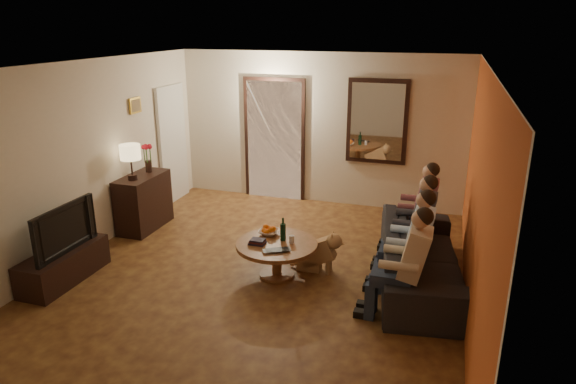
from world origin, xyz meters
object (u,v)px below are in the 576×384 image
(tv_stand, at_px, (64,265))
(dog, at_px, (317,251))
(tv, at_px, (58,228))
(laptop, at_px, (277,252))
(table_lamp, at_px, (131,162))
(sofa, at_px, (421,257))
(dresser, at_px, (144,202))
(coffee_table, at_px, (277,259))
(person_a, at_px, (408,270))
(person_b, at_px, (412,247))
(person_d, at_px, (420,212))
(person_c, at_px, (416,228))
(wine_bottle, at_px, (283,229))
(bowl, at_px, (269,232))

(tv_stand, relative_size, dog, 2.15)
(tv, distance_m, laptop, 2.66)
(table_lamp, xyz_separation_m, sofa, (4.21, -0.33, -0.77))
(dresser, height_order, coffee_table, dresser)
(person_a, bearing_deg, person_b, 90.00)
(sofa, xyz_separation_m, laptop, (-1.64, -0.63, 0.12))
(coffee_table, bearing_deg, sofa, 11.44)
(person_a, xyz_separation_m, dog, (-1.19, 0.84, -0.32))
(person_d, bearing_deg, table_lamp, -172.10)
(person_b, bearing_deg, dresser, 168.34)
(coffee_table, bearing_deg, tv, -159.85)
(tv_stand, bearing_deg, person_c, 20.77)
(tv, distance_m, wine_bottle, 2.72)
(dresser, xyz_separation_m, table_lamp, (0.00, -0.22, 0.69))
(tv_stand, relative_size, person_a, 1.01)
(laptop, bearing_deg, sofa, -6.85)
(person_d, relative_size, dog, 2.14)
(coffee_table, bearing_deg, laptop, -70.35)
(tv, height_order, laptop, tv)
(person_a, relative_size, coffee_table, 1.18)
(sofa, bearing_deg, person_d, -1.73)
(person_d, height_order, laptop, person_d)
(tv_stand, xyz_separation_m, person_c, (4.11, 1.56, 0.40))
(person_b, xyz_separation_m, coffee_table, (-1.64, -0.05, -0.38))
(dresser, bearing_deg, person_c, -3.47)
(tv_stand, height_order, dog, dog)
(tv_stand, distance_m, laptop, 2.67)
(person_c, distance_m, coffee_table, 1.80)
(dresser, xyz_separation_m, tv_stand, (0.00, -1.81, -0.22))
(dog, bearing_deg, dresser, 168.14)
(laptop, bearing_deg, coffee_table, 81.71)
(person_b, bearing_deg, person_a, -90.00)
(table_lamp, distance_m, tv, 1.64)
(sofa, distance_m, person_c, 0.40)
(coffee_table, xyz_separation_m, bowl, (-0.18, 0.22, 0.26))
(person_c, bearing_deg, dresser, 176.53)
(sofa, relative_size, bowl, 9.18)
(person_a, xyz_separation_m, person_b, (0.00, 0.60, 0.00))
(tv_stand, bearing_deg, dresser, 90.00)
(sofa, height_order, person_b, person_b)
(person_a, bearing_deg, sofa, 83.66)
(tv, bearing_deg, person_a, -84.99)
(person_d, bearing_deg, person_c, -90.00)
(person_b, xyz_separation_m, person_d, (0.00, 1.20, 0.00))
(dog, xyz_separation_m, wine_bottle, (-0.40, -0.19, 0.32))
(person_c, xyz_separation_m, laptop, (-1.54, -0.93, -0.14))
(coffee_table, xyz_separation_m, wine_bottle, (0.05, 0.10, 0.38))
(tv_stand, bearing_deg, laptop, 13.72)
(person_c, bearing_deg, bowl, -166.64)
(tv_stand, xyz_separation_m, person_b, (4.11, 0.96, 0.40))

